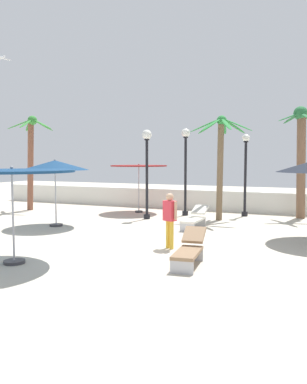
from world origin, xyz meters
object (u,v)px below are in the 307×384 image
patio_umbrella_2 (55,166)px  palm_tree_0 (31,152)px  patio_umbrella_0 (139,167)px  lounge_chair_1 (195,218)px  palm_tree_2 (301,151)px  patio_umbrella_3 (12,175)px  lamp_post_0 (245,168)px  seagull_2 (1,57)px  lamp_post_2 (186,159)px  lounge_chair_0 (189,249)px  palm_tree_1 (220,152)px  lamp_post_1 (147,159)px  guest_0 (170,215)px

patio_umbrella_2 → palm_tree_0: 5.53m
patio_umbrella_0 → lounge_chair_1: (3.96, -3.23, -1.83)m
palm_tree_0 → palm_tree_2: size_ratio=0.98×
patio_umbrella_3 → lamp_post_0: 11.39m
seagull_2 → patio_umbrella_3: bearing=-44.4°
lamp_post_2 → seagull_2: seagull_2 is taller
patio_umbrella_2 → lounge_chair_1: 5.78m
patio_umbrella_0 → patio_umbrella_3: bearing=-82.1°
lounge_chair_0 → patio_umbrella_0: bearing=123.3°
palm_tree_1 → lounge_chair_0: size_ratio=2.34×
patio_umbrella_2 → lamp_post_0: size_ratio=0.70×
patio_umbrella_3 → palm_tree_0: bearing=128.6°
palm_tree_1 → lamp_post_0: (0.75, 1.67, -0.71)m
lamp_post_1 → lamp_post_2: size_ratio=0.97×
palm_tree_1 → lamp_post_0: bearing=66.0°
palm_tree_2 → lamp_post_1: size_ratio=1.27×
lamp_post_2 → guest_0: 7.21m
palm_tree_0 → lamp_post_2: 7.99m
lounge_chair_1 → guest_0: size_ratio=1.13×
lamp_post_0 → lounge_chair_1: (-1.08, -4.05, -1.81)m
palm_tree_1 → palm_tree_2: 3.70m
patio_umbrella_3 → palm_tree_0: (-6.80, 8.53, 0.75)m
guest_0 → seagull_2: seagull_2 is taller
palm_tree_0 → lounge_chair_0: 13.10m
palm_tree_0 → guest_0: palm_tree_0 is taller
patio_umbrella_2 → lamp_post_1: (2.46, 3.17, 0.26)m
lamp_post_1 → guest_0: size_ratio=2.38×
patio_umbrella_3 → palm_tree_2: size_ratio=0.63×
patio_umbrella_0 → patio_umbrella_2: patio_umbrella_2 is taller
lamp_post_1 → patio_umbrella_2: bearing=-127.9°
patio_umbrella_2 → palm_tree_0: size_ratio=0.55×
lamp_post_0 → lounge_chair_0: lamp_post_0 is taller
palm_tree_2 → lounge_chair_1: bearing=-127.9°
patio_umbrella_0 → patio_umbrella_2: bearing=-103.6°
palm_tree_2 → lamp_post_0: bearing=-171.4°
lounge_chair_1 → palm_tree_2: bearing=52.1°
patio_umbrella_0 → patio_umbrella_2: size_ratio=1.05×
lamp_post_1 → guest_0: lamp_post_1 is taller
palm_tree_2 → patio_umbrella_0: bearing=-170.9°
palm_tree_2 → lamp_post_0: size_ratio=1.31×
lounge_chair_0 → seagull_2: size_ratio=1.41×
lounge_chair_0 → seagull_2: 12.57m
palm_tree_2 → lounge_chair_0: 9.99m
palm_tree_1 → lamp_post_1: palm_tree_1 is taller
lamp_post_2 → lamp_post_1: bearing=-124.1°
patio_umbrella_2 → lamp_post_0: lamp_post_0 is taller
lamp_post_2 → seagull_2: size_ratio=2.97×
palm_tree_2 → lounge_chair_0: size_ratio=2.59×
patio_umbrella_3 → palm_tree_2: (6.01, 11.14, 0.78)m
seagull_2 → lounge_chair_1: bearing=6.8°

